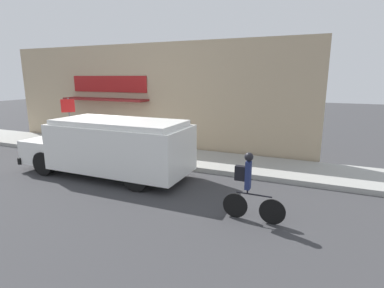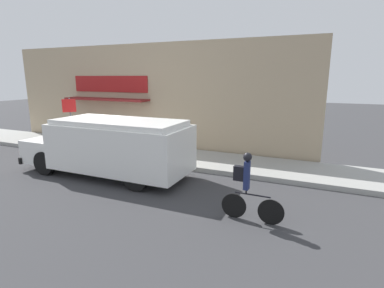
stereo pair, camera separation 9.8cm
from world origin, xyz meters
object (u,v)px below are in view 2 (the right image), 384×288
school_bus (111,146)px  trash_bin (123,139)px  cyclist (248,188)px  stop_sign_post (70,114)px

school_bus → trash_bin: bearing=119.9°
cyclist → stop_sign_post: 10.03m
cyclist → trash_bin: size_ratio=1.93×
stop_sign_post → trash_bin: stop_sign_post is taller
stop_sign_post → cyclist: bearing=-21.2°
cyclist → trash_bin: (-6.91, 4.30, -0.22)m
stop_sign_post → trash_bin: (2.40, 0.69, -1.11)m
school_bus → cyclist: 5.43m
cyclist → stop_sign_post: (-9.32, 3.62, 0.89)m
trash_bin → school_bus: bearing=-59.8°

